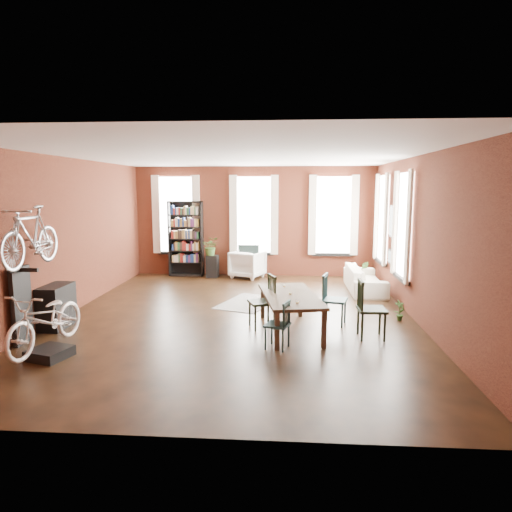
# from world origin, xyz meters

# --- Properties ---
(room) EXTENTS (9.00, 9.04, 3.22)m
(room) POSITION_xyz_m (0.25, 0.62, 2.14)
(room) COLOR black
(room) RESTS_ON ground
(dining_table) EXTENTS (1.26, 2.14, 0.68)m
(dining_table) POSITION_xyz_m (1.05, -0.85, 0.34)
(dining_table) COLOR #493B2C
(dining_table) RESTS_ON ground
(dining_chair_a) EXTENTS (0.46, 0.46, 0.79)m
(dining_chair_a) POSITION_xyz_m (0.84, -1.74, 0.39)
(dining_chair_a) COLOR #1C3C3D
(dining_chair_a) RESTS_ON ground
(dining_chair_b) EXTENTS (0.58, 0.58, 0.98)m
(dining_chair_b) POSITION_xyz_m (0.53, -0.66, 0.49)
(dining_chair_b) COLOR black
(dining_chair_b) RESTS_ON ground
(dining_chair_c) EXTENTS (0.48, 0.48, 1.02)m
(dining_chair_c) POSITION_xyz_m (2.46, -1.10, 0.51)
(dining_chair_c) COLOR black
(dining_chair_c) RESTS_ON ground
(dining_chair_d) EXTENTS (0.54, 0.54, 0.96)m
(dining_chair_d) POSITION_xyz_m (1.89, -0.36, 0.48)
(dining_chair_d) COLOR #1B393C
(dining_chair_d) RESTS_ON ground
(bookshelf) EXTENTS (1.00, 0.32, 2.20)m
(bookshelf) POSITION_xyz_m (-2.00, 4.30, 1.10)
(bookshelf) COLOR black
(bookshelf) RESTS_ON ground
(white_armchair) EXTENTS (1.08, 1.05, 0.86)m
(white_armchair) POSITION_xyz_m (-0.16, 4.10, 0.43)
(white_armchair) COLOR white
(white_armchair) RESTS_ON ground
(cream_sofa) EXTENTS (0.61, 2.08, 0.81)m
(cream_sofa) POSITION_xyz_m (2.95, 2.60, 0.41)
(cream_sofa) COLOR beige
(cream_sofa) RESTS_ON ground
(striped_rug) EXTENTS (1.49, 1.85, 0.01)m
(striped_rug) POSITION_xyz_m (0.11, 1.16, 0.01)
(striped_rug) COLOR black
(striped_rug) RESTS_ON ground
(bike_trainer) EXTENTS (0.66, 0.66, 0.16)m
(bike_trainer) POSITION_xyz_m (-2.62, -2.43, 0.08)
(bike_trainer) COLOR black
(bike_trainer) RESTS_ON ground
(bike_wall_rack) EXTENTS (0.16, 0.60, 1.30)m
(bike_wall_rack) POSITION_xyz_m (-3.40, -1.80, 0.65)
(bike_wall_rack) COLOR black
(bike_wall_rack) RESTS_ON ground
(console_table) EXTENTS (0.40, 0.80, 0.80)m
(console_table) POSITION_xyz_m (-3.28, -0.90, 0.40)
(console_table) COLOR black
(console_table) RESTS_ON ground
(plant_stand) EXTENTS (0.35, 0.35, 0.65)m
(plant_stand) POSITION_xyz_m (-1.18, 4.08, 0.32)
(plant_stand) COLOR black
(plant_stand) RESTS_ON ground
(plant_by_sofa) EXTENTS (0.43, 0.66, 0.27)m
(plant_by_sofa) POSITION_xyz_m (3.02, 3.47, 0.14)
(plant_by_sofa) COLOR #376327
(plant_by_sofa) RESTS_ON ground
(plant_small) EXTENTS (0.37, 0.46, 0.15)m
(plant_small) POSITION_xyz_m (3.20, -0.01, 0.07)
(plant_small) COLOR #326026
(plant_small) RESTS_ON ground
(bicycle_floor) EXTENTS (0.71, 0.98, 1.73)m
(bicycle_floor) POSITION_xyz_m (-2.63, -2.43, 1.02)
(bicycle_floor) COLOR silver
(bicycle_floor) RESTS_ON bike_trainer
(bicycle_hung) EXTENTS (0.47, 1.00, 1.66)m
(bicycle_hung) POSITION_xyz_m (-3.15, -1.80, 2.13)
(bicycle_hung) COLOR #A5A8AD
(bicycle_hung) RESTS_ON bike_wall_rack
(plant_on_stand) EXTENTS (0.53, 0.58, 0.42)m
(plant_on_stand) POSITION_xyz_m (-1.22, 4.05, 0.85)
(plant_on_stand) COLOR #3B6327
(plant_on_stand) RESTS_ON plant_stand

